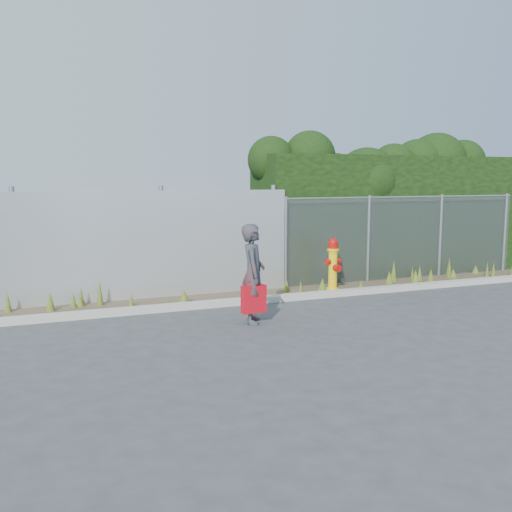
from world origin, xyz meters
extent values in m
plane|color=#3C3C3F|center=(0.00, 0.00, 0.00)|extent=(80.00, 80.00, 0.00)
cube|color=#A8A497|center=(0.00, 1.80, 0.06)|extent=(16.00, 0.22, 0.12)
cube|color=#4D3E2C|center=(0.00, 2.40, 0.01)|extent=(16.00, 1.20, 0.01)
cone|color=#43591A|center=(-1.50, 2.16, 0.15)|extent=(0.23, 0.23, 0.30)
cone|color=#43591A|center=(1.54, 2.17, 0.16)|extent=(0.23, 0.23, 0.32)
cone|color=#43591A|center=(2.44, 2.09, 0.12)|extent=(0.15, 0.15, 0.23)
cone|color=#43591A|center=(6.30, 2.41, 0.19)|extent=(0.10, 0.10, 0.38)
cone|color=#43591A|center=(-3.94, 2.51, 0.19)|extent=(0.17, 0.17, 0.37)
cone|color=#43591A|center=(5.38, 2.71, 0.24)|extent=(0.16, 0.16, 0.49)
cone|color=#43591A|center=(3.73, 2.70, 0.25)|extent=(0.16, 0.16, 0.51)
cone|color=#43591A|center=(3.86, 2.04, 0.19)|extent=(0.24, 0.24, 0.38)
cone|color=#43591A|center=(3.48, 2.51, 0.15)|extent=(0.20, 0.20, 0.30)
cone|color=#43591A|center=(1.04, 3.04, 0.14)|extent=(0.22, 0.22, 0.28)
cone|color=#43591A|center=(-3.03, 2.68, 0.24)|extent=(0.13, 0.13, 0.49)
cone|color=#43591A|center=(0.87, 2.53, 0.14)|extent=(0.13, 0.13, 0.28)
cone|color=#43591A|center=(6.35, 2.85, 0.11)|extent=(0.20, 0.20, 0.23)
cone|color=#43591A|center=(-3.52, 2.66, 0.15)|extent=(0.12, 0.12, 0.30)
cone|color=#43591A|center=(4.41, 2.89, 0.15)|extent=(0.08, 0.08, 0.30)
cone|color=#43591A|center=(4.40, 2.59, 0.18)|extent=(0.15, 0.15, 0.37)
cone|color=#43591A|center=(5.41, 2.60, 0.11)|extent=(0.22, 0.22, 0.22)
cone|color=#43591A|center=(6.19, 2.10, 0.21)|extent=(0.13, 0.13, 0.42)
cone|color=#43591A|center=(4.49, 2.29, 0.16)|extent=(0.19, 0.19, 0.33)
cone|color=#43591A|center=(-2.49, 2.36, 0.13)|extent=(0.11, 0.11, 0.26)
cone|color=#43591A|center=(-3.37, 2.74, 0.18)|extent=(0.13, 0.13, 0.37)
cone|color=#43591A|center=(5.25, 2.57, 0.17)|extent=(0.09, 0.09, 0.34)
cone|color=#43591A|center=(-4.66, 2.72, 0.19)|extent=(0.13, 0.13, 0.38)
cone|color=#43591A|center=(0.99, 2.11, 0.16)|extent=(0.10, 0.10, 0.32)
cone|color=#43591A|center=(-3.39, 2.69, 0.10)|extent=(0.15, 0.15, 0.19)
cube|color=#B9BCC0|center=(-3.25, 3.00, 1.10)|extent=(8.50, 0.08, 2.20)
cylinder|color=gray|center=(-4.50, 3.12, 1.15)|extent=(0.10, 0.10, 2.30)
cylinder|color=gray|center=(-1.70, 3.12, 1.15)|extent=(0.10, 0.10, 2.30)
cylinder|color=gray|center=(0.80, 3.12, 1.15)|extent=(0.10, 0.10, 2.30)
cube|color=gray|center=(4.25, 3.00, 1.00)|extent=(6.50, 0.03, 2.00)
cylinder|color=gray|center=(4.25, 3.00, 2.00)|extent=(6.50, 0.04, 0.04)
cylinder|color=gray|center=(1.05, 3.00, 1.02)|extent=(0.07, 0.07, 2.05)
cylinder|color=gray|center=(3.20, 3.00, 1.02)|extent=(0.07, 0.07, 2.05)
cylinder|color=gray|center=(5.30, 3.00, 1.02)|extent=(0.07, 0.07, 2.05)
cylinder|color=gray|center=(7.40, 3.00, 1.02)|extent=(0.07, 0.07, 2.05)
cube|color=black|center=(4.55, 4.00, 1.50)|extent=(7.30, 1.60, 3.00)
sphere|color=black|center=(1.21, 4.20, 2.88)|extent=(1.13, 1.13, 1.13)
sphere|color=black|center=(2.13, 4.00, 2.96)|extent=(1.25, 1.25, 1.25)
sphere|color=black|center=(2.79, 3.96, 2.38)|extent=(1.36, 1.36, 1.36)
sphere|color=black|center=(3.69, 3.91, 2.40)|extent=(1.62, 1.62, 1.62)
sphere|color=black|center=(4.44, 3.85, 2.74)|extent=(1.16, 1.16, 1.16)
sphere|color=black|center=(5.38, 4.11, 2.79)|extent=(1.36, 1.36, 1.36)
sphere|color=black|center=(6.02, 4.15, 2.85)|extent=(1.59, 1.59, 1.59)
sphere|color=black|center=(6.89, 4.12, 2.89)|extent=(1.19, 1.19, 1.19)
cylinder|color=yellow|center=(1.88, 2.33, 0.03)|extent=(0.29, 0.29, 0.06)
cylinder|color=yellow|center=(1.88, 2.33, 0.44)|extent=(0.19, 0.19, 0.89)
cylinder|color=yellow|center=(1.88, 2.33, 0.91)|extent=(0.25, 0.25, 0.05)
cylinder|color=#B20F0A|center=(1.88, 2.33, 0.98)|extent=(0.22, 0.22, 0.10)
sphere|color=#B20F0A|center=(1.88, 2.33, 1.06)|extent=(0.20, 0.20, 0.20)
cylinder|color=#B20F0A|center=(1.88, 2.33, 1.16)|extent=(0.05, 0.05, 0.05)
cylinder|color=#B20F0A|center=(1.73, 2.33, 0.65)|extent=(0.10, 0.12, 0.12)
cylinder|color=#B20F0A|center=(2.02, 2.33, 0.65)|extent=(0.10, 0.12, 0.12)
cylinder|color=#B20F0A|center=(1.88, 2.19, 0.52)|extent=(0.16, 0.13, 0.16)
imported|color=#0E545B|center=(-0.75, 0.41, 0.85)|extent=(0.60, 0.72, 1.69)
cube|color=#A9091F|center=(-0.79, 0.27, 0.44)|extent=(0.42, 0.15, 0.46)
cylinder|color=#A9091F|center=(-0.79, 0.27, 0.75)|extent=(0.20, 0.02, 0.02)
cube|color=black|center=(-0.66, 0.60, 0.94)|extent=(0.21, 0.09, 0.16)
camera|label=1|loc=(-4.23, -8.43, 2.46)|focal=40.00mm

